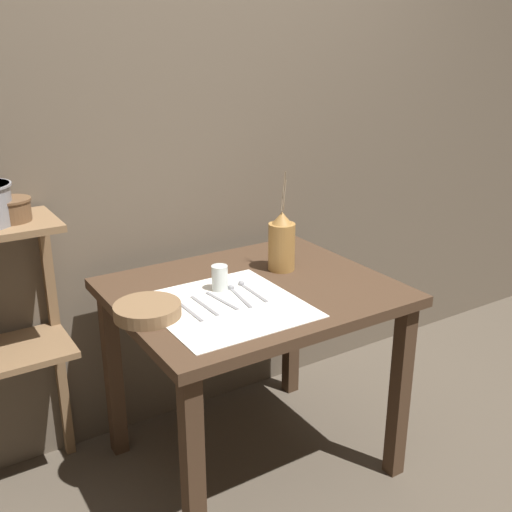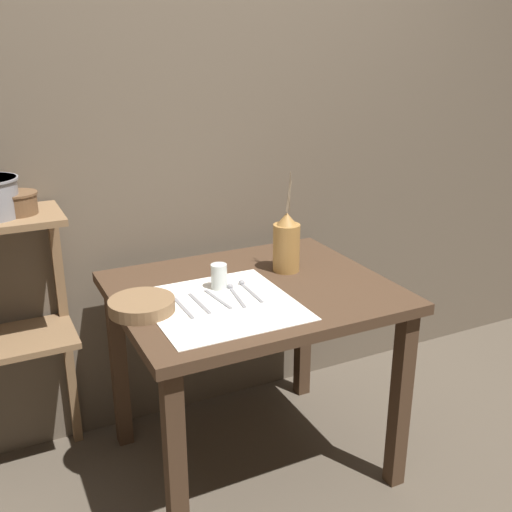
{
  "view_description": "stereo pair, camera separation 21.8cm",
  "coord_description": "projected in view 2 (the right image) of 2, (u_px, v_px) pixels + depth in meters",
  "views": [
    {
      "loc": [
        -1.08,
        -1.74,
        1.63
      ],
      "look_at": [
        0.02,
        0.0,
        0.89
      ],
      "focal_mm": 42.0,
      "sensor_mm": 36.0,
      "label": 1
    },
    {
      "loc": [
        -0.89,
        -1.85,
        1.63
      ],
      "look_at": [
        0.02,
        0.0,
        0.89
      ],
      "focal_mm": 42.0,
      "sensor_mm": 36.0,
      "label": 2
    }
  ],
  "objects": [
    {
      "name": "ground_plane",
      "position": [
        253.0,
        460.0,
        2.48
      ],
      "size": [
        12.0,
        12.0,
        0.0
      ],
      "primitive_type": "plane",
      "color": "brown"
    },
    {
      "name": "stone_wall_back",
      "position": [
        198.0,
        151.0,
        2.52
      ],
      "size": [
        7.0,
        0.06,
        2.4
      ],
      "color": "brown",
      "rests_on": "ground_plane"
    },
    {
      "name": "wooden_table",
      "position": [
        252.0,
        315.0,
        2.26
      ],
      "size": [
        1.0,
        0.84,
        0.77
      ],
      "color": "#422D1E",
      "rests_on": "ground_plane"
    },
    {
      "name": "wooden_shelf_unit",
      "position": [
        6.0,
        301.0,
        2.2
      ],
      "size": [
        0.45,
        0.3,
        1.07
      ],
      "color": "brown",
      "rests_on": "ground_plane"
    },
    {
      "name": "linen_cloth",
      "position": [
        222.0,
        305.0,
        2.07
      ],
      "size": [
        0.49,
        0.51,
        0.0
      ],
      "color": "white",
      "rests_on": "wooden_table"
    },
    {
      "name": "pitcher_with_flowers",
      "position": [
        286.0,
        244.0,
        2.34
      ],
      "size": [
        0.11,
        0.11,
        0.4
      ],
      "color": "olive",
      "rests_on": "wooden_table"
    },
    {
      "name": "wooden_bowl",
      "position": [
        142.0,
        306.0,
        2.01
      ],
      "size": [
        0.22,
        0.22,
        0.05
      ],
      "color": "brown",
      "rests_on": "wooden_table"
    },
    {
      "name": "glass_tumbler_near",
      "position": [
        219.0,
        276.0,
        2.18
      ],
      "size": [
        0.06,
        0.06,
        0.09
      ],
      "color": "silver",
      "rests_on": "wooden_table"
    },
    {
      "name": "knife_center",
      "position": [
        183.0,
        308.0,
        2.03
      ],
      "size": [
        0.01,
        0.19,
        0.0
      ],
      "color": "gray",
      "rests_on": "wooden_table"
    },
    {
      "name": "fork_inner",
      "position": [
        199.0,
        303.0,
        2.07
      ],
      "size": [
        0.02,
        0.19,
        0.0
      ],
      "color": "gray",
      "rests_on": "wooden_table"
    },
    {
      "name": "fork_outer",
      "position": [
        218.0,
        299.0,
        2.1
      ],
      "size": [
        0.03,
        0.19,
        0.0
      ],
      "color": "gray",
      "rests_on": "wooden_table"
    },
    {
      "name": "spoon_inner",
      "position": [
        233.0,
        291.0,
        2.17
      ],
      "size": [
        0.04,
        0.2,
        0.02
      ],
      "color": "gray",
      "rests_on": "wooden_table"
    },
    {
      "name": "spoon_outer",
      "position": [
        245.0,
        287.0,
        2.2
      ],
      "size": [
        0.02,
        0.2,
        0.02
      ],
      "color": "gray",
      "rests_on": "wooden_table"
    },
    {
      "name": "metal_pot_small",
      "position": [
        17.0,
        202.0,
        2.07
      ],
      "size": [
        0.14,
        0.14,
        0.08
      ],
      "color": "brown",
      "rests_on": "wooden_shelf_unit"
    }
  ]
}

